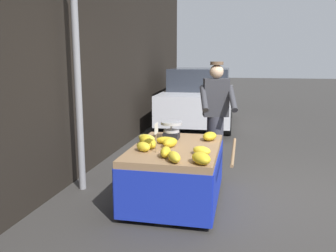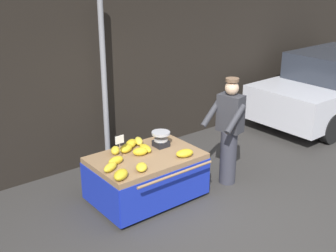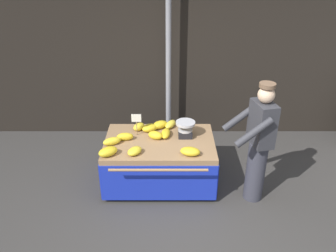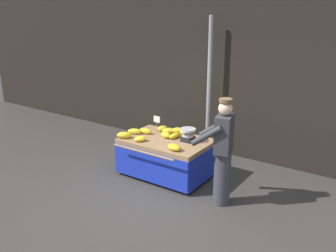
% 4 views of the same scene
% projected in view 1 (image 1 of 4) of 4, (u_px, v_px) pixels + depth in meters
% --- Properties ---
extents(ground_plane, '(60.00, 60.00, 0.00)m').
position_uv_depth(ground_plane, '(258.00, 194.00, 4.63)').
color(ground_plane, '#383533').
extents(back_wall, '(16.00, 0.24, 4.25)m').
position_uv_depth(back_wall, '(61.00, 31.00, 4.79)').
color(back_wall, black).
rests_on(back_wall, ground).
extents(street_pole, '(0.09, 0.09, 2.84)m').
position_uv_depth(street_pole, '(78.00, 85.00, 4.55)').
color(street_pole, gray).
rests_on(street_pole, ground).
extents(banana_cart, '(1.59, 1.25, 0.70)m').
position_uv_depth(banana_cart, '(176.00, 161.00, 4.32)').
color(banana_cart, '#93704C').
rests_on(banana_cart, ground).
extents(weighing_scale, '(0.28, 0.28, 0.23)m').
position_uv_depth(weighing_scale, '(171.00, 130.00, 4.65)').
color(weighing_scale, black).
rests_on(weighing_scale, banana_cart).
extents(price_sign, '(0.14, 0.01, 0.34)m').
position_uv_depth(price_sign, '(156.00, 131.00, 3.96)').
color(price_sign, '#997A51').
rests_on(price_sign, banana_cart).
extents(banana_bunch_0, '(0.29, 0.22, 0.11)m').
position_uv_depth(banana_bunch_0, '(210.00, 136.00, 4.60)').
color(banana_bunch_0, gold).
rests_on(banana_bunch_0, banana_cart).
extents(banana_bunch_1, '(0.22, 0.29, 0.10)m').
position_uv_depth(banana_bunch_1, '(147.00, 138.00, 4.52)').
color(banana_bunch_1, yellow).
rests_on(banana_bunch_1, banana_cart).
extents(banana_bunch_2, '(0.16, 0.29, 0.09)m').
position_uv_depth(banana_bunch_2, '(167.00, 140.00, 4.39)').
color(banana_bunch_2, gold).
rests_on(banana_bunch_2, banana_cart).
extents(banana_bunch_3, '(0.25, 0.27, 0.10)m').
position_uv_depth(banana_bunch_3, '(202.00, 151.00, 3.90)').
color(banana_bunch_3, yellow).
rests_on(banana_bunch_3, banana_cart).
extents(banana_bunch_4, '(0.22, 0.24, 0.11)m').
position_uv_depth(banana_bunch_4, '(143.00, 147.00, 4.04)').
color(banana_bunch_4, yellow).
rests_on(banana_bunch_4, banana_cart).
extents(banana_bunch_5, '(0.29, 0.26, 0.11)m').
position_uv_depth(banana_bunch_5, '(150.00, 143.00, 4.19)').
color(banana_bunch_5, gold).
rests_on(banana_bunch_5, banana_cart).
extents(banana_bunch_6, '(0.26, 0.21, 0.12)m').
position_uv_depth(banana_bunch_6, '(170.00, 142.00, 4.23)').
color(banana_bunch_6, gold).
rests_on(banana_bunch_6, banana_cart).
extents(banana_bunch_7, '(0.31, 0.29, 0.12)m').
position_uv_depth(banana_bunch_7, '(201.00, 158.00, 3.55)').
color(banana_bunch_7, gold).
rests_on(banana_bunch_7, banana_cart).
extents(banana_bunch_8, '(0.25, 0.13, 0.11)m').
position_uv_depth(banana_bunch_8, '(166.00, 152.00, 3.81)').
color(banana_bunch_8, gold).
rests_on(banana_bunch_8, banana_cart).
extents(banana_bunch_9, '(0.29, 0.26, 0.12)m').
position_uv_depth(banana_bunch_9, '(146.00, 140.00, 4.35)').
color(banana_bunch_9, gold).
rests_on(banana_bunch_9, banana_cart).
extents(banana_bunch_10, '(0.28, 0.22, 0.11)m').
position_uv_depth(banana_bunch_10, '(174.00, 157.00, 3.63)').
color(banana_bunch_10, yellow).
rests_on(banana_bunch_10, banana_cart).
extents(vendor_person, '(0.65, 0.60, 1.71)m').
position_uv_depth(vendor_person, '(216.00, 117.00, 5.43)').
color(vendor_person, '#383842').
rests_on(vendor_person, ground).
extents(parked_car, '(3.94, 1.81, 1.51)m').
position_uv_depth(parked_car, '(200.00, 97.00, 9.43)').
color(parked_car, silver).
rests_on(parked_car, ground).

